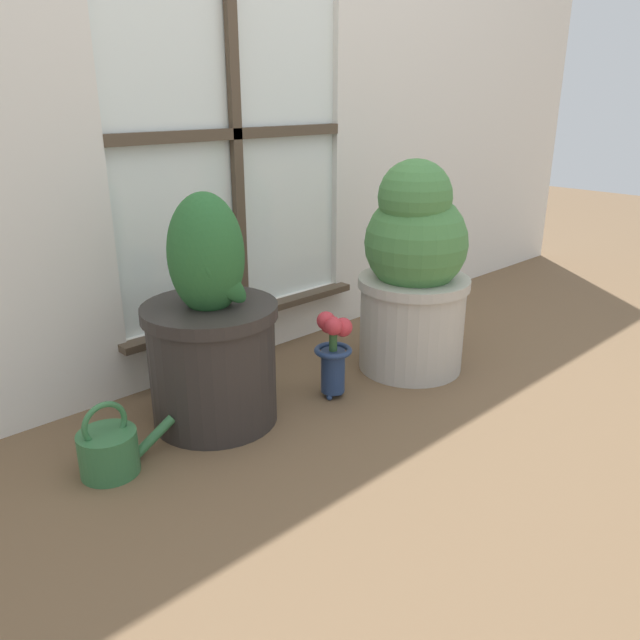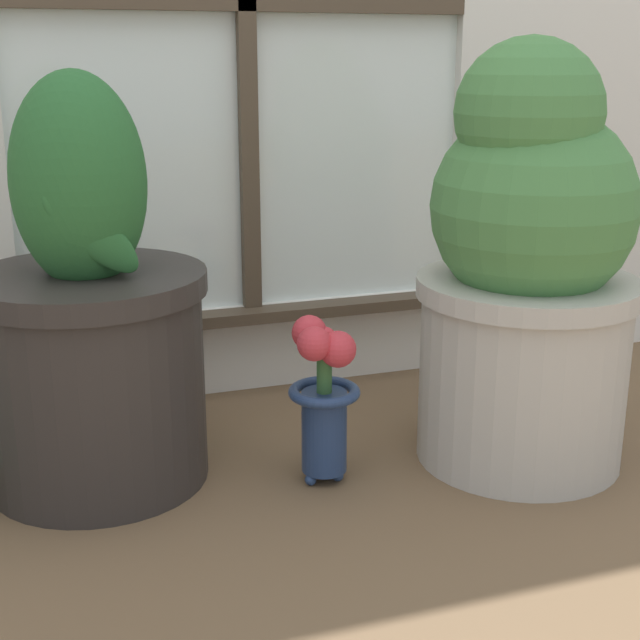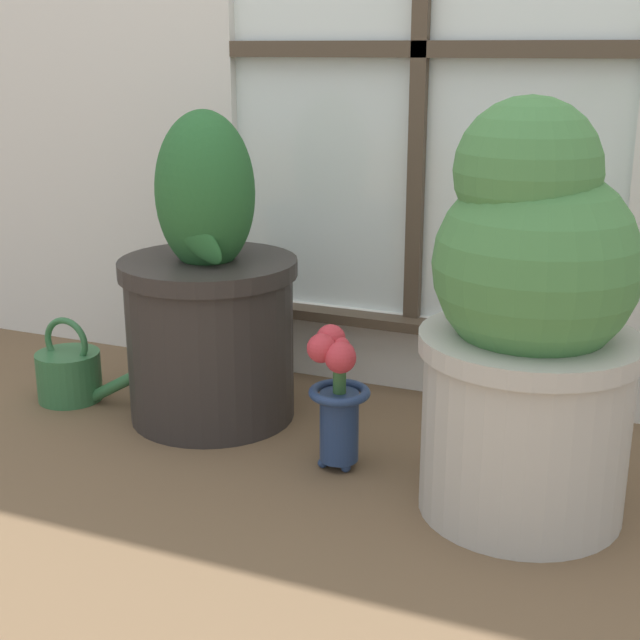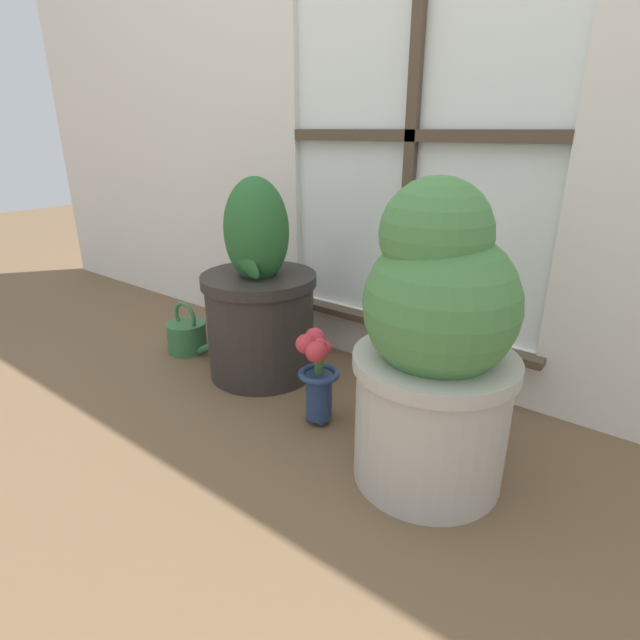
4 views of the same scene
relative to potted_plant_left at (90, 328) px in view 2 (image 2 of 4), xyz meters
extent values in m
plane|color=brown|center=(0.36, -0.35, -0.27)|extent=(10.00, 10.00, 0.00)
cube|color=silver|center=(0.36, 0.35, -0.18)|extent=(0.93, 0.05, 0.18)
cube|color=white|center=(0.36, 0.36, 0.52)|extent=(0.93, 0.02, 1.22)
cube|color=#4C3D2D|center=(0.36, 0.33, 0.52)|extent=(0.04, 0.02, 1.22)
cube|color=#4C3D2D|center=(0.36, 0.33, 0.52)|extent=(0.93, 0.02, 0.04)
cube|color=#4C3D2D|center=(0.36, 0.30, -0.10)|extent=(0.99, 0.06, 0.02)
cylinder|color=#2D2826|center=(0.00, 0.00, -0.09)|extent=(0.36, 0.36, 0.36)
cylinder|color=#2D2826|center=(0.00, 0.00, 0.08)|extent=(0.39, 0.39, 0.04)
cylinder|color=#38281E|center=(0.00, 0.00, 0.09)|extent=(0.33, 0.33, 0.01)
ellipsoid|color=#28602D|center=(0.00, 0.00, 0.24)|extent=(0.21, 0.21, 0.34)
ellipsoid|color=#28602D|center=(0.01, -0.08, 0.17)|extent=(0.18, 0.05, 0.17)
cylinder|color=#B7B2A8|center=(0.72, -0.16, -0.10)|extent=(0.36, 0.36, 0.33)
cylinder|color=#B7B2A8|center=(0.72, -0.16, 0.05)|extent=(0.38, 0.38, 0.03)
cylinder|color=#38281E|center=(0.72, -0.16, 0.06)|extent=(0.33, 0.33, 0.01)
sphere|color=#477F42|center=(0.72, -0.16, 0.18)|extent=(0.34, 0.34, 0.34)
sphere|color=#477F42|center=(0.69, -0.16, 0.34)|extent=(0.24, 0.24, 0.24)
ellipsoid|color=#477F42|center=(0.68, -0.26, 0.17)|extent=(0.19, 0.09, 0.28)
sphere|color=navy|center=(0.35, -0.10, -0.26)|extent=(0.02, 0.02, 0.02)
sphere|color=navy|center=(0.33, -0.15, -0.26)|extent=(0.02, 0.02, 0.02)
sphere|color=navy|center=(0.38, -0.15, -0.26)|extent=(0.02, 0.02, 0.02)
cylinder|color=navy|center=(0.35, -0.13, -0.18)|extent=(0.08, 0.08, 0.14)
torus|color=navy|center=(0.35, -0.13, -0.11)|extent=(0.12, 0.12, 0.02)
cylinder|color=#386633|center=(0.35, -0.13, -0.07)|extent=(0.03, 0.03, 0.08)
sphere|color=#C6333D|center=(0.35, -0.13, -0.02)|extent=(0.04, 0.04, 0.04)
sphere|color=#C6333D|center=(0.36, -0.11, -0.04)|extent=(0.04, 0.04, 0.04)
sphere|color=#C6333D|center=(0.34, -0.12, -0.01)|extent=(0.06, 0.06, 0.06)
sphere|color=#C6333D|center=(0.33, -0.16, -0.01)|extent=(0.06, 0.06, 0.06)
sphere|color=#C6333D|center=(0.37, -0.16, -0.03)|extent=(0.06, 0.06, 0.06)
camera|label=1|loc=(-0.91, -1.41, 0.65)|focal=35.00mm
camera|label=2|loc=(-0.09, -1.43, 0.43)|focal=50.00mm
camera|label=3|loc=(0.95, -1.62, 0.53)|focal=50.00mm
camera|label=4|loc=(1.14, -1.13, 0.54)|focal=28.00mm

